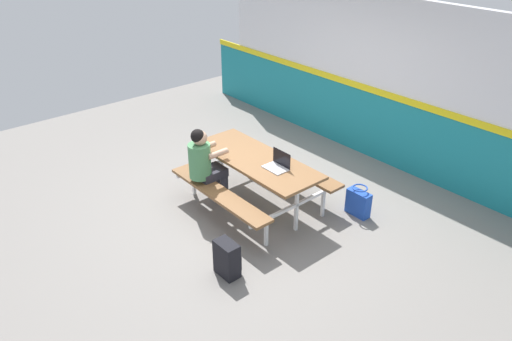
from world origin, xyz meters
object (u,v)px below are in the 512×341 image
picnic_table_main (256,169)px  backpack_dark (227,259)px  tote_bag_bright (358,202)px  laptop_silver (278,165)px  student_nearer (205,162)px

picnic_table_main → backpack_dark: picnic_table_main is taller
backpack_dark → tote_bag_bright: (0.17, 2.10, -0.02)m
laptop_silver → backpack_dark: laptop_silver is taller
student_nearer → backpack_dark: size_ratio=2.74×
tote_bag_bright → picnic_table_main: bearing=-140.4°
laptop_silver → tote_bag_bright: size_ratio=0.75×
laptop_silver → backpack_dark: 1.46m
picnic_table_main → backpack_dark: bearing=-52.7°
laptop_silver → tote_bag_bright: bearing=51.1°
picnic_table_main → student_nearer: (-0.41, -0.55, 0.13)m
student_nearer → tote_bag_bright: (1.50, 1.45, -0.51)m
picnic_table_main → student_nearer: bearing=-126.4°
student_nearer → backpack_dark: 1.55m
picnic_table_main → backpack_dark: (0.92, -1.20, -0.36)m
laptop_silver → student_nearer: bearing=-143.5°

